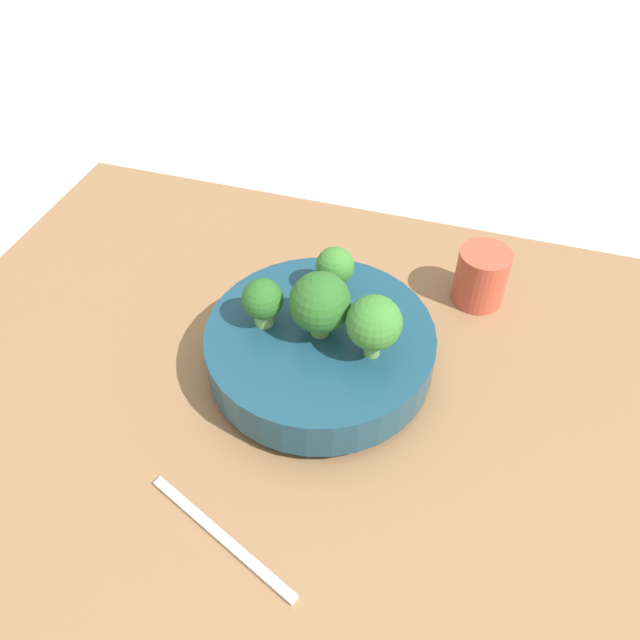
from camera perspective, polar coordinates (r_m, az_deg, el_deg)
name	(u,v)px	position (r m, az deg, el deg)	size (l,w,h in m)	color
ground_plane	(321,410)	(0.76, 0.12, -8.19)	(6.00, 6.00, 0.00)	silver
table	(321,402)	(0.75, 0.12, -7.49)	(1.04, 0.74, 0.03)	olive
bowl	(320,348)	(0.73, 0.00, -2.59)	(0.27, 0.27, 0.06)	navy
broccoli_floret_left	(263,301)	(0.70, -5.27, 1.78)	(0.05, 0.05, 0.06)	#7AB256
broccoli_floret_right	(374,324)	(0.66, 4.96, -0.34)	(0.06, 0.06, 0.08)	#6BA34C
broccoli_floret_back	(335,268)	(0.74, 1.38, 4.76)	(0.05, 0.05, 0.06)	#7AB256
broccoli_floret_center	(320,303)	(0.68, 0.00, 1.55)	(0.07, 0.07, 0.08)	#609347
cup	(481,277)	(0.85, 14.51, 3.87)	(0.07, 0.07, 0.08)	#C64C38
fork	(221,537)	(0.65, -9.00, -18.98)	(0.18, 0.08, 0.01)	silver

